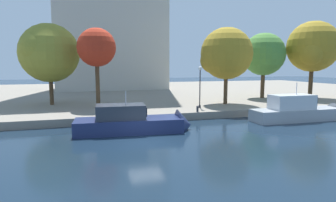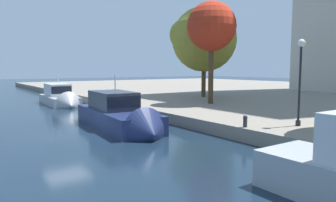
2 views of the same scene
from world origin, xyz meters
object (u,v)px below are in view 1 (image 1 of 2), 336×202
at_px(tree_2, 95,47).
at_px(tree_3, 264,53).
at_px(mooring_bollard_0, 197,109).
at_px(mooring_bollard_1, 274,104).
at_px(motor_yacht_2, 301,113).
at_px(tree_0, 314,47).
at_px(tree_1, 48,53).
at_px(lamp_post, 200,82).
at_px(tree_4, 224,55).
at_px(motor_yacht_1, 136,124).

xyz_separation_m(tree_2, tree_3, (24.73, 3.45, -0.22)).
relative_size(mooring_bollard_0, mooring_bollard_1, 0.79).
height_order(motor_yacht_2, tree_0, tree_0).
xyz_separation_m(tree_0, tree_2, (-31.06, -0.55, -0.55)).
height_order(mooring_bollard_1, tree_1, tree_1).
xyz_separation_m(lamp_post, tree_1, (-16.84, 7.71, 3.35)).
bearing_deg(tree_1, tree_2, -35.69).
bearing_deg(tree_0, tree_4, -173.14).
bearing_deg(tree_1, tree_4, -13.96).
relative_size(tree_2, tree_3, 0.94).
relative_size(motor_yacht_2, tree_1, 1.09).
relative_size(mooring_bollard_1, tree_3, 0.09).
relative_size(motor_yacht_1, motor_yacht_2, 0.93).
height_order(tree_1, tree_2, tree_1).
bearing_deg(tree_4, tree_2, 175.21).
height_order(lamp_post, tree_1, tree_1).
xyz_separation_m(motor_yacht_2, lamp_post, (-8.59, 6.32, 3.00)).
distance_m(motor_yacht_2, mooring_bollard_0, 10.62).
relative_size(mooring_bollard_0, tree_0, 0.06).
bearing_deg(motor_yacht_2, tree_0, 44.17).
bearing_deg(mooring_bollard_0, tree_0, 18.52).
xyz_separation_m(motor_yacht_1, mooring_bollard_1, (16.65, 3.99, 0.52)).
distance_m(motor_yacht_2, lamp_post, 11.08).
relative_size(tree_0, tree_2, 1.25).
height_order(mooring_bollard_0, tree_1, tree_1).
distance_m(mooring_bollard_0, tree_1, 19.58).
distance_m(mooring_bollard_0, mooring_bollard_1, 9.47).
xyz_separation_m(mooring_bollard_0, lamp_post, (1.40, 2.73, 2.65)).
xyz_separation_m(tree_1, tree_3, (30.19, -0.47, 0.38)).
relative_size(lamp_post, tree_4, 0.50).
relative_size(lamp_post, tree_3, 0.49).
distance_m(lamp_post, tree_1, 18.82).
xyz_separation_m(tree_1, tree_4, (21.05, -5.23, -0.19)).
bearing_deg(tree_3, tree_2, -172.05).
height_order(tree_0, tree_4, tree_0).
distance_m(lamp_post, tree_0, 20.65).
relative_size(tree_2, tree_4, 0.95).
height_order(mooring_bollard_1, tree_4, tree_4).
distance_m(mooring_bollard_0, tree_4, 9.61).
bearing_deg(tree_3, motor_yacht_1, -147.71).
xyz_separation_m(motor_yacht_1, motor_yacht_2, (17.17, 0.31, 0.08)).
distance_m(motor_yacht_1, tree_2, 12.87).
bearing_deg(tree_4, tree_1, 166.04).
bearing_deg(motor_yacht_1, motor_yacht_2, 5.66).
bearing_deg(tree_4, tree_3, 27.51).
bearing_deg(tree_3, mooring_bollard_0, -145.96).
relative_size(tree_1, tree_2, 1.09).
height_order(motor_yacht_2, mooring_bollard_0, motor_yacht_2).
xyz_separation_m(motor_yacht_1, tree_2, (-2.80, 10.41, 7.03)).
distance_m(motor_yacht_1, tree_0, 31.24).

